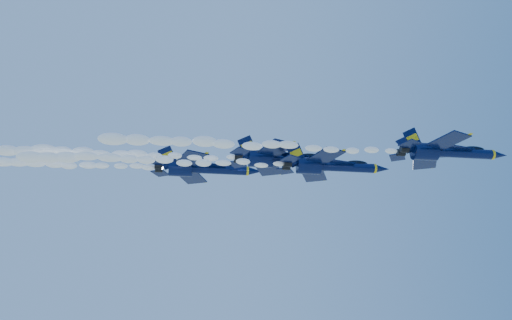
{
  "coord_description": "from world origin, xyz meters",
  "views": [
    {
      "loc": [
        -9.73,
        -67.42,
        121.64
      ],
      "look_at": [
        -1.74,
        0.55,
        151.55
      ],
      "focal_mm": 35.0,
      "sensor_mm": 36.0,
      "label": 1
    }
  ],
  "objects": [
    {
      "name": "jet_third",
      "position": [
        2.48,
        1.52,
        152.33
      ],
      "size": [
        17.08,
        14.01,
        6.35
      ],
      "color": "#081139"
    },
    {
      "name": "smoke_trail_jet_second",
      "position": [
        -16.64,
        -1.18,
        150.0
      ],
      "size": [
        37.64,
        1.67,
        1.5
      ],
      "primitive_type": "ellipsoid",
      "color": "white"
    },
    {
      "name": "jet_fourth",
      "position": [
        -9.69,
        13.28,
        155.05
      ],
      "size": [
        18.71,
        15.35,
        6.95
      ],
      "color": "#081139"
    },
    {
      "name": "smoke_trail_jet_fourth",
      "position": [
        -36.5,
        13.28,
        154.66
      ],
      "size": [
        37.64,
        1.94,
        1.74
      ],
      "primitive_type": "ellipsoid",
      "color": "white"
    },
    {
      "name": "smoke_trail_jet_lead",
      "position": [
        -3.25,
        -11.4,
        148.36
      ],
      "size": [
        37.64,
        1.55,
        1.39
      ],
      "primitive_type": "ellipsoid",
      "color": "white"
    },
    {
      "name": "smoke_trail_jet_third",
      "position": [
        -23.64,
        1.52,
        151.96
      ],
      "size": [
        37.64,
        1.77,
        1.59
      ],
      "primitive_type": "ellipsoid",
      "color": "white"
    },
    {
      "name": "jet_lead",
      "position": [
        21.96,
        -11.4,
        148.71
      ],
      "size": [
        14.94,
        12.25,
        5.55
      ],
      "color": "#081139"
    },
    {
      "name": "jet_second",
      "position": [
        9.08,
        -1.18,
        150.36
      ],
      "size": [
        16.13,
        13.24,
        6.0
      ],
      "color": "#081139"
    }
  ]
}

